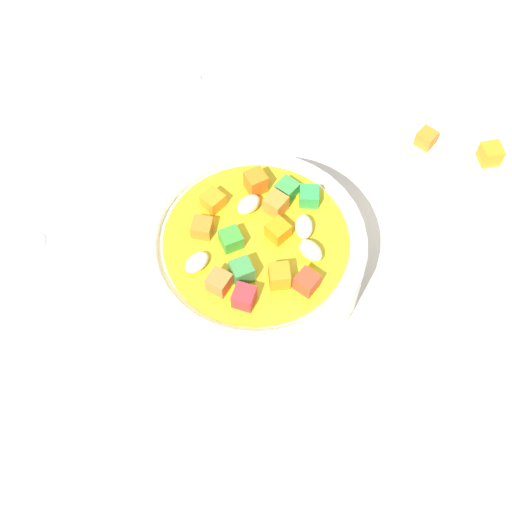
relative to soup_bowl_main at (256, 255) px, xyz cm
name	(u,v)px	position (x,y,z in cm)	size (l,w,h in cm)	color
ground_plane	(256,281)	(-0.01, 0.01, -3.94)	(140.00, 140.00, 2.00)	#BAB2A0
soup_bowl_main	(256,255)	(0.00, 0.00, 0.00)	(15.51, 15.51, 6.65)	white
spoon	(105,167)	(-10.19, 12.16, -2.50)	(18.03, 17.47, 0.89)	silver
side_bowl_small	(457,162)	(17.24, 5.39, -0.37)	(10.68, 10.68, 5.77)	white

